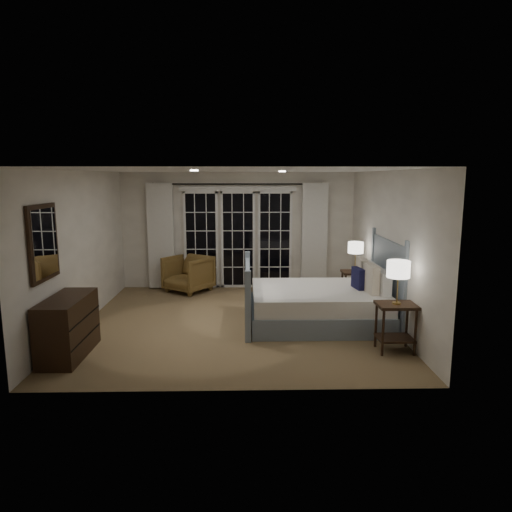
{
  "coord_description": "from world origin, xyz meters",
  "views": [
    {
      "loc": [
        0.17,
        -7.34,
        2.39
      ],
      "look_at": [
        0.34,
        0.4,
        1.05
      ],
      "focal_mm": 32.0,
      "sensor_mm": 36.0,
      "label": 1
    }
  ],
  "objects_px": {
    "nightstand_left": "(396,320)",
    "nightstand_right": "(354,282)",
    "bed": "(321,303)",
    "dresser": "(68,327)",
    "lamp_left": "(398,270)",
    "lamp_right": "(356,248)",
    "armchair": "(188,274)"
  },
  "relations": [
    {
      "from": "nightstand_left",
      "to": "nightstand_right",
      "type": "bearing_deg",
      "value": 89.72
    },
    {
      "from": "nightstand_right",
      "to": "dresser",
      "type": "bearing_deg",
      "value": -150.63
    },
    {
      "from": "nightstand_left",
      "to": "dresser",
      "type": "relative_size",
      "value": 0.59
    },
    {
      "from": "lamp_left",
      "to": "lamp_right",
      "type": "distance_m",
      "value": 2.46
    },
    {
      "from": "armchair",
      "to": "dresser",
      "type": "xyz_separation_m",
      "value": [
        -1.18,
        -3.51,
        0.02
      ]
    },
    {
      "from": "lamp_right",
      "to": "nightstand_left",
      "type": "bearing_deg",
      "value": -90.28
    },
    {
      "from": "nightstand_left",
      "to": "lamp_left",
      "type": "bearing_deg",
      "value": 90.0
    },
    {
      "from": "bed",
      "to": "lamp_right",
      "type": "distance_m",
      "value": 1.63
    },
    {
      "from": "lamp_left",
      "to": "armchair",
      "type": "xyz_separation_m",
      "value": [
        -3.28,
        3.45,
        -0.78
      ]
    },
    {
      "from": "lamp_left",
      "to": "nightstand_right",
      "type": "bearing_deg",
      "value": 89.72
    },
    {
      "from": "bed",
      "to": "nightstand_left",
      "type": "bearing_deg",
      "value": -57.06
    },
    {
      "from": "lamp_left",
      "to": "dresser",
      "type": "height_order",
      "value": "lamp_left"
    },
    {
      "from": "armchair",
      "to": "lamp_left",
      "type": "bearing_deg",
      "value": -10.41
    },
    {
      "from": "lamp_left",
      "to": "lamp_right",
      "type": "bearing_deg",
      "value": 89.72
    },
    {
      "from": "nightstand_left",
      "to": "armchair",
      "type": "relative_size",
      "value": 0.81
    },
    {
      "from": "nightstand_right",
      "to": "armchair",
      "type": "xyz_separation_m",
      "value": [
        -3.29,
        1.0,
        -0.03
      ]
    },
    {
      "from": "bed",
      "to": "lamp_right",
      "type": "bearing_deg",
      "value": 55.15
    },
    {
      "from": "bed",
      "to": "nightstand_right",
      "type": "bearing_deg",
      "value": 55.15
    },
    {
      "from": "armchair",
      "to": "bed",
      "type": "bearing_deg",
      "value": -5.58
    },
    {
      "from": "nightstand_right",
      "to": "lamp_left",
      "type": "relative_size",
      "value": 1.05
    },
    {
      "from": "lamp_right",
      "to": "bed",
      "type": "bearing_deg",
      "value": -124.85
    },
    {
      "from": "bed",
      "to": "lamp_right",
      "type": "height_order",
      "value": "bed"
    },
    {
      "from": "nightstand_right",
      "to": "lamp_left",
      "type": "distance_m",
      "value": 2.57
    },
    {
      "from": "nightstand_right",
      "to": "armchair",
      "type": "height_order",
      "value": "armchair"
    },
    {
      "from": "bed",
      "to": "dresser",
      "type": "distance_m",
      "value": 3.88
    },
    {
      "from": "bed",
      "to": "armchair",
      "type": "distance_m",
      "value": 3.29
    },
    {
      "from": "bed",
      "to": "lamp_right",
      "type": "relative_size",
      "value": 4.22
    },
    {
      "from": "lamp_left",
      "to": "dresser",
      "type": "bearing_deg",
      "value": -179.23
    },
    {
      "from": "nightstand_left",
      "to": "armchair",
      "type": "xyz_separation_m",
      "value": [
        -3.28,
        3.45,
        -0.07
      ]
    },
    {
      "from": "armchair",
      "to": "nightstand_right",
      "type": "bearing_deg",
      "value": 19.23
    },
    {
      "from": "bed",
      "to": "dresser",
      "type": "bearing_deg",
      "value": -160.02
    },
    {
      "from": "bed",
      "to": "nightstand_left",
      "type": "xyz_separation_m",
      "value": [
        0.82,
        -1.26,
        0.11
      ]
    }
  ]
}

